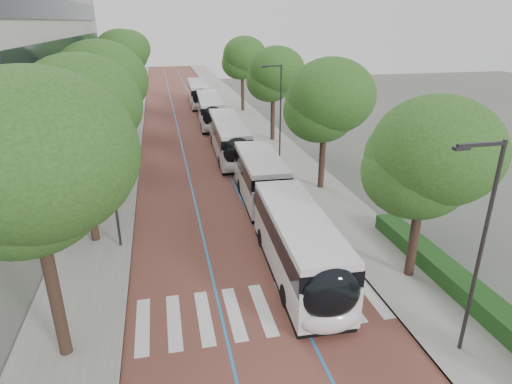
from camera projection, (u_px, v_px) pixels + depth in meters
The scene contains 19 objects.
ground at pixel (264, 325), 17.36m from camera, with size 160.00×160.00×0.00m, color #51544C.
road at pixel (189, 120), 53.59m from camera, with size 11.00×140.00×0.02m, color brown.
sidewalk_left at pixel (127, 122), 52.05m from camera, with size 4.00×140.00×0.12m, color gray.
sidewalk_right at pixel (247, 117), 55.10m from camera, with size 4.00×140.00×0.12m, color gray.
kerb_left at pixel (143, 121), 52.43m from camera, with size 0.20×140.00×0.14m, color gray.
kerb_right at pixel (233, 117), 54.71m from camera, with size 0.20×140.00×0.14m, color gray.
zebra_crossing at pixel (263, 309), 18.29m from camera, with size 10.55×3.60×0.01m.
lane_line_left at pixel (176, 120), 53.26m from camera, with size 0.12×126.00×0.01m, color #2676BF.
lane_line_right at pixel (202, 119), 53.91m from camera, with size 0.12×126.00×0.01m, color #2676BF.
hedge at pixel (462, 286), 19.01m from camera, with size 1.20×14.00×0.80m, color #1B4317.
streetlight_near at pixel (479, 237), 14.19m from camera, with size 1.82×0.20×8.00m.
streetlight_far at pixel (279, 104), 36.84m from camera, with size 1.82×0.20×8.00m.
lamp_post_left at pixel (112, 176), 21.83m from camera, with size 0.14×0.14×8.00m, color #29292B.
trees_left at pixel (107, 77), 35.84m from camera, with size 6.38×61.27×10.14m.
trees_right at pixel (292, 87), 36.29m from camera, with size 6.02×47.65×9.19m.
lead_bus at pixel (279, 212), 23.74m from camera, with size 3.26×18.48×3.20m.
bus_queued_0 at pixel (229, 139), 38.48m from camera, with size 2.99×12.48×3.20m.
bus_queued_1 at pixel (210, 111), 50.72m from camera, with size 3.16×12.51×3.20m.
bus_queued_2 at pixel (198, 94), 62.51m from camera, with size 2.89×12.47×3.20m.
Camera 1 is at (-3.40, -13.69, 11.47)m, focal length 30.00 mm.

